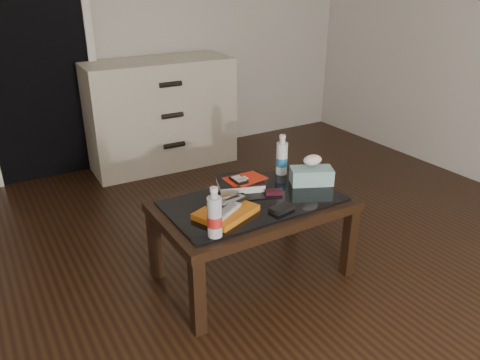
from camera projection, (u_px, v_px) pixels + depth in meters
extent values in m
plane|color=black|center=(254.00, 337.00, 2.16)|extent=(5.00, 5.00, 0.00)
plane|color=beige|center=(80.00, 0.00, 3.57)|extent=(5.00, 0.00, 5.00)
cube|color=black|center=(33.00, 52.00, 3.50)|extent=(0.80, 0.05, 2.00)
cube|color=silver|center=(91.00, 48.00, 3.68)|extent=(0.06, 0.04, 2.04)
cube|color=black|center=(198.00, 297.00, 2.11)|extent=(0.06, 0.06, 0.40)
cube|color=black|center=(349.00, 242.00, 2.55)|extent=(0.06, 0.06, 0.40)
cube|color=black|center=(155.00, 245.00, 2.52)|extent=(0.06, 0.06, 0.40)
cube|color=black|center=(292.00, 205.00, 2.95)|extent=(0.06, 0.06, 0.40)
cube|color=black|center=(253.00, 206.00, 2.44)|extent=(1.00, 0.60, 0.05)
cube|color=black|center=(253.00, 201.00, 2.43)|extent=(0.90, 0.50, 0.01)
cube|color=beige|center=(160.00, 114.00, 3.95)|extent=(1.22, 0.54, 0.90)
cylinder|color=black|center=(174.00, 145.00, 3.83)|extent=(0.18, 0.05, 0.04)
cylinder|color=black|center=(172.00, 116.00, 3.73)|extent=(0.18, 0.05, 0.04)
cylinder|color=black|center=(171.00, 84.00, 3.62)|extent=(0.18, 0.05, 0.04)
cube|color=#C06112|center=(226.00, 212.00, 2.27)|extent=(0.34, 0.30, 0.03)
cube|color=#BAB9BE|center=(226.00, 211.00, 2.23)|extent=(0.20, 0.14, 0.02)
cube|color=black|center=(232.00, 201.00, 2.32)|extent=(0.21, 0.10, 0.02)
cube|color=black|center=(225.00, 201.00, 2.33)|extent=(0.20, 0.06, 0.02)
cube|color=black|center=(240.00, 183.00, 2.57)|extent=(0.30, 0.27, 0.05)
cube|color=red|center=(243.00, 179.00, 2.56)|extent=(0.19, 0.14, 0.01)
cube|color=black|center=(239.00, 180.00, 2.52)|extent=(0.06, 0.10, 0.02)
cube|color=black|center=(274.00, 192.00, 2.49)|extent=(0.10, 0.08, 0.02)
cube|color=black|center=(282.00, 208.00, 2.32)|extent=(0.13, 0.09, 0.02)
cylinder|color=#B7BDC2|center=(215.00, 212.00, 2.05)|extent=(0.07, 0.07, 0.24)
cylinder|color=white|center=(282.00, 155.00, 2.70)|extent=(0.08, 0.08, 0.24)
cube|color=teal|center=(311.00, 176.00, 2.60)|extent=(0.26, 0.21, 0.09)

